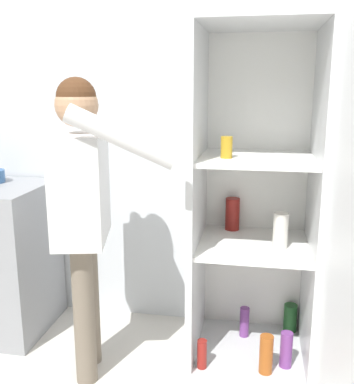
# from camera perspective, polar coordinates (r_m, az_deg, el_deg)

# --- Properties ---
(wall_back) EXTENTS (7.00, 0.06, 2.55)m
(wall_back) POSITION_cam_1_polar(r_m,az_deg,el_deg) (2.75, 6.45, 8.32)
(wall_back) COLOR silver
(wall_back) RESTS_ON ground_plane
(refrigerator) EXTENTS (0.88, 1.26, 1.83)m
(refrigerator) POSITION_cam_1_polar(r_m,az_deg,el_deg) (2.35, 12.41, -1.99)
(refrigerator) COLOR silver
(refrigerator) RESTS_ON ground_plane
(person) EXTENTS (0.69, 0.56, 1.55)m
(person) POSITION_cam_1_polar(r_m,az_deg,el_deg) (2.28, -11.86, -0.48)
(person) COLOR #726656
(person) RESTS_ON ground_plane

